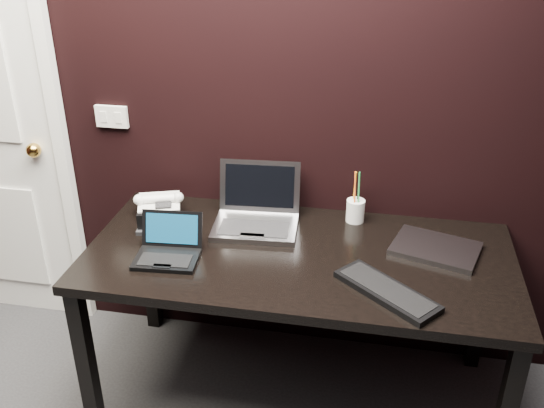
% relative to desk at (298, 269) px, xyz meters
% --- Properties ---
extents(wall_back, '(4.00, 0.00, 4.00)m').
position_rel_desk_xyz_m(wall_back, '(-0.30, 0.40, 0.64)').
color(wall_back, black).
rests_on(wall_back, ground).
extents(wall_switch, '(0.15, 0.02, 0.10)m').
position_rel_desk_xyz_m(wall_switch, '(-0.92, 0.39, 0.46)').
color(wall_switch, silver).
rests_on(wall_switch, wall_back).
extents(desk, '(1.70, 0.80, 0.74)m').
position_rel_desk_xyz_m(desk, '(0.00, 0.00, 0.00)').
color(desk, black).
rests_on(desk, ground).
extents(netbook, '(0.26, 0.24, 0.16)m').
position_rel_desk_xyz_m(netbook, '(-0.50, -0.13, 0.11)').
color(netbook, black).
rests_on(netbook, desk).
extents(silver_laptop, '(0.38, 0.34, 0.24)m').
position_rel_desk_xyz_m(silver_laptop, '(-0.21, 0.19, 0.12)').
color(silver_laptop, '#9B9CA1').
rests_on(silver_laptop, desk).
extents(ext_keyboard, '(0.40, 0.36, 0.03)m').
position_rel_desk_xyz_m(ext_keyboard, '(0.35, -0.22, 0.09)').
color(ext_keyboard, black).
rests_on(ext_keyboard, desk).
extents(closed_laptop, '(0.38, 0.32, 0.02)m').
position_rel_desk_xyz_m(closed_laptop, '(0.54, 0.12, 0.09)').
color(closed_laptop, gray).
rests_on(closed_laptop, desk).
extents(desk_phone, '(0.23, 0.22, 0.11)m').
position_rel_desk_xyz_m(desk_phone, '(-0.66, 0.22, 0.12)').
color(desk_phone, silver).
rests_on(desk_phone, desk).
extents(mobile_phone, '(0.05, 0.05, 0.08)m').
position_rel_desk_xyz_m(mobile_phone, '(-0.67, 0.04, 0.11)').
color(mobile_phone, black).
rests_on(mobile_phone, desk).
extents(pen_cup, '(0.09, 0.09, 0.23)m').
position_rel_desk_xyz_m(pen_cup, '(0.20, 0.31, 0.13)').
color(pen_cup, white).
rests_on(pen_cup, desk).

